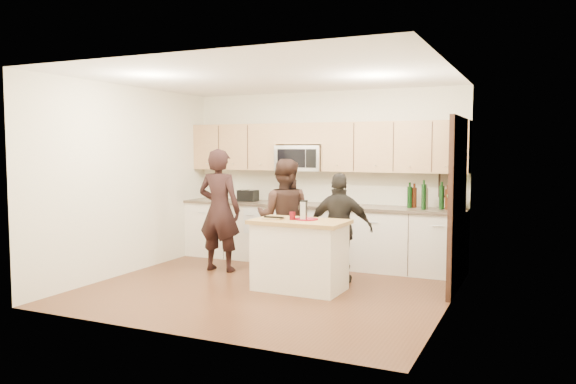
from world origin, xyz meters
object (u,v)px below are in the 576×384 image
at_px(island, 300,255).
at_px(woman_right, 340,228).
at_px(woman_left, 219,210).
at_px(woman_center, 284,217).
at_px(toaster, 248,196).

distance_m(island, woman_right, 0.71).
bearing_deg(island, woman_right, 59.23).
bearing_deg(woman_left, woman_right, 176.47).
relative_size(island, woman_center, 0.74).
distance_m(toaster, woman_right, 2.22).
bearing_deg(woman_right, island, 45.79).
height_order(woman_left, woman_right, woman_left).
distance_m(island, woman_left, 1.68).
relative_size(woman_left, woman_center, 1.09).
bearing_deg(toaster, woman_left, -85.67).
xyz_separation_m(woman_left, woman_center, (0.98, 0.15, -0.07)).
bearing_deg(woman_right, toaster, -39.46).
bearing_deg(island, woman_center, 129.50).
height_order(island, woman_right, woman_right).
height_order(toaster, woman_center, woman_center).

